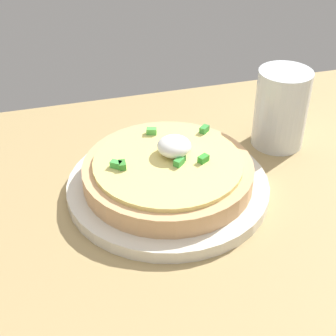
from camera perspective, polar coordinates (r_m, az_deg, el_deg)
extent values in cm
cube|color=tan|center=(58.10, 7.76, -8.32)|extent=(106.66, 71.34, 2.95)
cylinder|color=silver|center=(61.76, 0.00, -2.11)|extent=(24.62, 24.62, 1.56)
cylinder|color=tan|center=(60.55, 0.00, -0.57)|extent=(20.53, 20.53, 2.52)
cylinder|color=#ECD577|center=(59.66, 0.00, 0.62)|extent=(17.90, 17.90, 0.55)
ellipsoid|color=white|center=(60.06, 0.70, 2.50)|extent=(4.11, 4.11, 2.28)
cube|color=green|center=(58.49, -5.90, 0.41)|extent=(1.50, 1.40, 0.80)
cube|color=green|center=(58.59, 1.25, 0.68)|extent=(1.49, 1.45, 0.80)
cube|color=#378D30|center=(58.31, -5.21, 0.34)|extent=(0.90, 1.34, 0.80)
cube|color=green|center=(65.01, 4.15, 4.41)|extent=(1.49, 1.44, 0.80)
cube|color=#51B44B|center=(64.47, -1.88, 4.20)|extent=(1.46, 1.15, 0.80)
cube|color=#31803C|center=(59.47, 1.38, 1.27)|extent=(1.38, 0.97, 0.80)
cube|color=green|center=(59.28, 4.04, 1.06)|extent=(1.51, 1.34, 0.80)
cylinder|color=silver|center=(70.44, 12.69, 6.60)|extent=(7.18, 7.18, 10.92)
cylinder|color=#AE5810|center=(71.67, 12.43, 4.80)|extent=(6.32, 6.32, 4.99)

